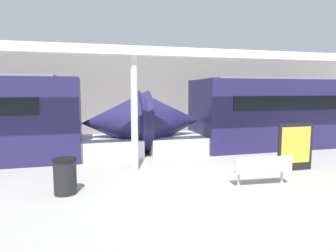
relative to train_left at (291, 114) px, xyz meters
The scene contains 8 objects.
ground_plane 8.55m from the train_left, 140.66° to the right, with size 60.00×60.00×0.00m, color #9E9B96.
station_wall 8.48m from the train_left, 140.57° to the left, with size 56.00×0.20×5.00m, color gray.
train_left is the anchor object (origin of this frame).
bench_near 7.17m from the train_left, 133.05° to the right, with size 1.68×0.56×0.83m.
trash_bin 11.09m from the train_left, 155.94° to the right, with size 0.60×0.60×0.92m.
poster_board 5.11m from the train_left, 125.72° to the right, with size 1.28×0.07×1.56m.
support_column_near 8.47m from the train_left, 161.32° to the right, with size 0.23×0.23×3.71m, color silver.
canopy_beam 8.78m from the train_left, 161.32° to the right, with size 28.00×0.60×0.28m, color silver.
Camera 1 is at (-2.97, -6.98, 2.63)m, focal length 32.00 mm.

